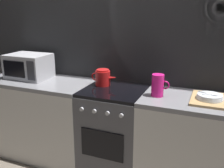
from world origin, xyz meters
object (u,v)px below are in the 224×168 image
at_px(microwave, 29,66).
at_px(kettle, 103,78).
at_px(stove_unit, 114,131).
at_px(dish_pile, 210,98).
at_px(pitcher, 158,85).

distance_m(microwave, kettle, 0.89).
height_order(stove_unit, dish_pile, dish_pile).
bearing_deg(dish_pile, microwave, 179.15).
distance_m(kettle, dish_pile, 1.03).
relative_size(microwave, dish_pile, 1.15).
bearing_deg(microwave, pitcher, -2.68).
bearing_deg(kettle, dish_pile, -4.34).
bearing_deg(microwave, stove_unit, -1.72).
bearing_deg(pitcher, stove_unit, 175.02).
height_order(stove_unit, pitcher, pitcher).
bearing_deg(kettle, microwave, -176.80).
xyz_separation_m(microwave, pitcher, (1.48, -0.07, -0.03)).
relative_size(kettle, dish_pile, 0.71).
xyz_separation_m(stove_unit, microwave, (-1.05, 0.03, 0.59)).
bearing_deg(dish_pile, kettle, 175.66).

